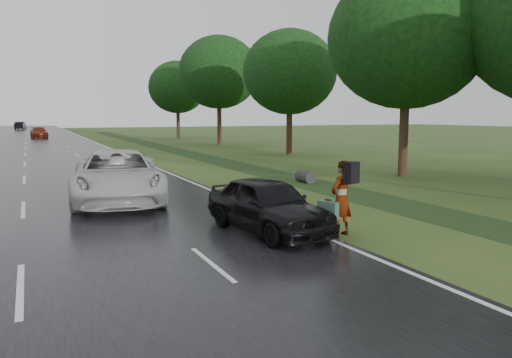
{
  "coord_description": "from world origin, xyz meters",
  "views": [
    {
      "loc": [
        0.26,
        -9.24,
        3.04
      ],
      "look_at": [
        5.81,
        2.91,
        1.3
      ],
      "focal_mm": 35.0,
      "sensor_mm": 36.0,
      "label": 1
    }
  ],
  "objects": [
    {
      "name": "ground",
      "position": [
        0.0,
        0.0,
        0.0
      ],
      "size": [
        220.0,
        220.0,
        0.0
      ],
      "primitive_type": "plane",
      "color": "#294217",
      "rests_on": "ground"
    },
    {
      "name": "road",
      "position": [
        0.0,
        45.0,
        0.02
      ],
      "size": [
        14.0,
        180.0,
        0.04
      ],
      "primitive_type": "cube",
      "color": "black",
      "rests_on": "ground"
    },
    {
      "name": "edge_stripe_east",
      "position": [
        6.75,
        45.0,
        0.04
      ],
      "size": [
        0.12,
        180.0,
        0.01
      ],
      "primitive_type": "cube",
      "color": "silver",
      "rests_on": "road"
    },
    {
      "name": "center_line",
      "position": [
        0.0,
        45.0,
        0.04
      ],
      "size": [
        0.12,
        180.0,
        0.01
      ],
      "primitive_type": "cube",
      "color": "silver",
      "rests_on": "road"
    },
    {
      "name": "drainage_ditch",
      "position": [
        11.5,
        18.71,
        0.04
      ],
      "size": [
        2.2,
        120.0,
        0.56
      ],
      "color": "#1B3213",
      "rests_on": "ground"
    },
    {
      "name": "tree_east_b",
      "position": [
        17.0,
        10.0,
        6.68
      ],
      "size": [
        7.6,
        7.6,
        10.11
      ],
      "color": "#331F14",
      "rests_on": "ground"
    },
    {
      "name": "tree_east_c",
      "position": [
        18.2,
        24.0,
        6.14
      ],
      "size": [
        7.0,
        7.0,
        9.29
      ],
      "color": "#331F14",
      "rests_on": "ground"
    },
    {
      "name": "tree_east_d",
      "position": [
        17.8,
        38.0,
        7.15
      ],
      "size": [
        8.0,
        8.0,
        10.76
      ],
      "color": "#331F14",
      "rests_on": "ground"
    },
    {
      "name": "tree_east_f",
      "position": [
        17.5,
        52.0,
        6.37
      ],
      "size": [
        7.2,
        7.2,
        9.62
      ],
      "color": "#331F14",
      "rests_on": "ground"
    },
    {
      "name": "pedestrian",
      "position": [
        7.29,
        1.02,
        0.98
      ],
      "size": [
        0.99,
        0.77,
        1.9
      ],
      "rotation": [
        0.0,
        0.0,
        3.49
      ],
      "color": "#A5998C",
      "rests_on": "ground"
    },
    {
      "name": "white_pickup",
      "position": [
        3.0,
        8.26,
        0.92
      ],
      "size": [
        3.76,
        6.69,
        1.77
      ],
      "primitive_type": "imported",
      "rotation": [
        0.0,
        0.0,
        -0.13
      ],
      "color": "#BABABA",
      "rests_on": "road"
    },
    {
      "name": "dark_sedan",
      "position": [
        5.73,
        2.0,
        0.75
      ],
      "size": [
        2.18,
        4.35,
        1.42
      ],
      "primitive_type": "imported",
      "rotation": [
        0.0,
        0.0,
        0.12
      ],
      "color": "black",
      "rests_on": "road"
    },
    {
      "name": "far_car_red",
      "position": [
        1.56,
        59.78,
        0.73
      ],
      "size": [
        2.14,
        4.83,
        1.38
      ],
      "primitive_type": "imported",
      "rotation": [
        0.0,
        0.0,
        0.04
      ],
      "color": "#65150B",
      "rests_on": "road"
    },
    {
      "name": "far_car_dark",
      "position": [
        -1.0,
        99.54,
        0.8
      ],
      "size": [
        2.22,
        4.76,
        1.51
      ],
      "primitive_type": "imported",
      "rotation": [
        0.0,
        0.0,
        3.0
      ],
      "color": "black",
      "rests_on": "road"
    }
  ]
}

